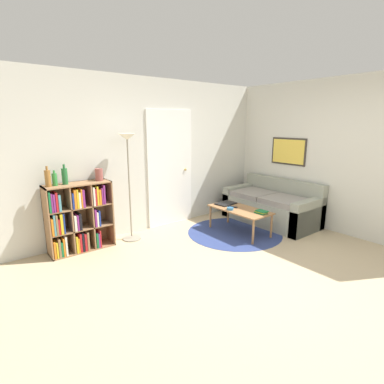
{
  "coord_description": "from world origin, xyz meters",
  "views": [
    {
      "loc": [
        -2.8,
        -2.1,
        1.86
      ],
      "look_at": [
        -0.12,
        1.33,
        0.85
      ],
      "focal_mm": 28.0,
      "sensor_mm": 36.0,
      "label": 1
    }
  ],
  "objects_px": {
    "bookshelf": "(77,218)",
    "coffee_table": "(240,211)",
    "bottle_right": "(65,176)",
    "bowl": "(230,209)",
    "bottle_left": "(48,178)",
    "floor_lamp": "(128,156)",
    "vase_on_shelf": "(99,175)",
    "bottle_middle": "(55,179)",
    "couch": "(273,207)",
    "laptop": "(226,203)"
  },
  "relations": [
    {
      "from": "bookshelf",
      "to": "coffee_table",
      "type": "xyz_separation_m",
      "value": [
        2.43,
        -0.96,
        -0.12
      ]
    },
    {
      "from": "bottle_right",
      "to": "bowl",
      "type": "bearing_deg",
      "value": -21.43
    },
    {
      "from": "bowl",
      "to": "bottle_left",
      "type": "distance_m",
      "value": 2.82
    },
    {
      "from": "floor_lamp",
      "to": "bottle_right",
      "type": "bearing_deg",
      "value": 173.78
    },
    {
      "from": "bowl",
      "to": "coffee_table",
      "type": "bearing_deg",
      "value": -17.28
    },
    {
      "from": "vase_on_shelf",
      "to": "floor_lamp",
      "type": "bearing_deg",
      "value": -9.99
    },
    {
      "from": "bottle_left",
      "to": "bookshelf",
      "type": "bearing_deg",
      "value": 0.79
    },
    {
      "from": "bottle_middle",
      "to": "bowl",
      "type": "bearing_deg",
      "value": -20.14
    },
    {
      "from": "bottle_left",
      "to": "vase_on_shelf",
      "type": "relative_size",
      "value": 1.55
    },
    {
      "from": "coffee_table",
      "to": "bottle_left",
      "type": "distance_m",
      "value": 3.02
    },
    {
      "from": "bowl",
      "to": "bottle_left",
      "type": "bearing_deg",
      "value": 160.9
    },
    {
      "from": "bookshelf",
      "to": "couch",
      "type": "xyz_separation_m",
      "value": [
        3.38,
        -0.93,
        -0.21
      ]
    },
    {
      "from": "couch",
      "to": "bottle_left",
      "type": "xyz_separation_m",
      "value": [
        -3.71,
        0.92,
        0.84
      ]
    },
    {
      "from": "laptop",
      "to": "bookshelf",
      "type": "bearing_deg",
      "value": 166.54
    },
    {
      "from": "coffee_table",
      "to": "bowl",
      "type": "bearing_deg",
      "value": 162.72
    },
    {
      "from": "bottle_middle",
      "to": "bottle_left",
      "type": "bearing_deg",
      "value": -167.52
    },
    {
      "from": "couch",
      "to": "bottle_left",
      "type": "bearing_deg",
      "value": 166.06
    },
    {
      "from": "bookshelf",
      "to": "floor_lamp",
      "type": "bearing_deg",
      "value": -5.22
    },
    {
      "from": "laptop",
      "to": "bottle_left",
      "type": "bearing_deg",
      "value": 168.18
    },
    {
      "from": "bottle_right",
      "to": "bookshelf",
      "type": "bearing_deg",
      "value": -14.07
    },
    {
      "from": "laptop",
      "to": "bottle_middle",
      "type": "relative_size",
      "value": 1.78
    },
    {
      "from": "floor_lamp",
      "to": "vase_on_shelf",
      "type": "relative_size",
      "value": 9.34
    },
    {
      "from": "laptop",
      "to": "bottle_right",
      "type": "distance_m",
      "value": 2.73
    },
    {
      "from": "coffee_table",
      "to": "bottle_right",
      "type": "relative_size",
      "value": 3.81
    },
    {
      "from": "bottle_middle",
      "to": "bottle_right",
      "type": "distance_m",
      "value": 0.14
    },
    {
      "from": "vase_on_shelf",
      "to": "bowl",
      "type": "bearing_deg",
      "value": -25.7
    },
    {
      "from": "coffee_table",
      "to": "bottle_right",
      "type": "bearing_deg",
      "value": 158.85
    },
    {
      "from": "bookshelf",
      "to": "floor_lamp",
      "type": "relative_size",
      "value": 0.6
    },
    {
      "from": "coffee_table",
      "to": "bottle_left",
      "type": "height_order",
      "value": "bottle_left"
    },
    {
      "from": "bottle_middle",
      "to": "bottle_right",
      "type": "bearing_deg",
      "value": 4.36
    },
    {
      "from": "bottle_right",
      "to": "bottle_left",
      "type": "bearing_deg",
      "value": -172.39
    },
    {
      "from": "vase_on_shelf",
      "to": "bottle_middle",
      "type": "bearing_deg",
      "value": 178.89
    },
    {
      "from": "bottle_left",
      "to": "bottle_middle",
      "type": "xyz_separation_m",
      "value": [
        0.09,
        0.02,
        -0.03
      ]
    },
    {
      "from": "floor_lamp",
      "to": "bottle_middle",
      "type": "distance_m",
      "value": 1.1
    },
    {
      "from": "bowl",
      "to": "bottle_left",
      "type": "height_order",
      "value": "bottle_left"
    },
    {
      "from": "floor_lamp",
      "to": "bookshelf",
      "type": "bearing_deg",
      "value": 174.78
    },
    {
      "from": "floor_lamp",
      "to": "coffee_table",
      "type": "distance_m",
      "value": 2.07
    },
    {
      "from": "floor_lamp",
      "to": "couch",
      "type": "distance_m",
      "value": 2.9
    },
    {
      "from": "bowl",
      "to": "bottle_right",
      "type": "height_order",
      "value": "bottle_right"
    },
    {
      "from": "coffee_table",
      "to": "bottle_left",
      "type": "relative_size",
      "value": 3.84
    },
    {
      "from": "bookshelf",
      "to": "bowl",
      "type": "bearing_deg",
      "value": -21.76
    },
    {
      "from": "laptop",
      "to": "bottle_right",
      "type": "height_order",
      "value": "bottle_right"
    },
    {
      "from": "bottle_left",
      "to": "bottle_right",
      "type": "distance_m",
      "value": 0.23
    },
    {
      "from": "coffee_table",
      "to": "vase_on_shelf",
      "type": "relative_size",
      "value": 5.94
    },
    {
      "from": "bookshelf",
      "to": "coffee_table",
      "type": "distance_m",
      "value": 2.62
    },
    {
      "from": "laptop",
      "to": "bottle_middle",
      "type": "bearing_deg",
      "value": 167.4
    },
    {
      "from": "bookshelf",
      "to": "bottle_right",
      "type": "bearing_deg",
      "value": 165.93
    },
    {
      "from": "couch",
      "to": "vase_on_shelf",
      "type": "bearing_deg",
      "value": 162.81
    },
    {
      "from": "couch",
      "to": "bottle_right",
      "type": "relative_size",
      "value": 6.08
    },
    {
      "from": "bookshelf",
      "to": "bottle_middle",
      "type": "relative_size",
      "value": 4.75
    }
  ]
}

